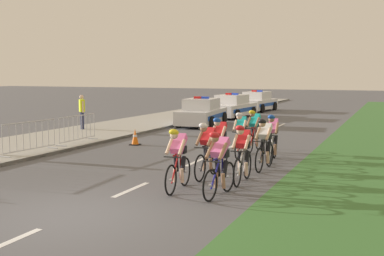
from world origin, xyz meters
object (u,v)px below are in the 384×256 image
(cyclist_eighth, at_px, (272,137))
(cyclist_ninth, at_px, (254,130))
(crowd_barrier_middle, at_px, (30,137))
(cyclist_sixth, at_px, (265,143))
(traffic_cone_mid, at_px, (135,137))
(cyclist_third, at_px, (207,149))
(cyclist_seventh, at_px, (241,134))
(cyclist_fifth, at_px, (220,142))
(police_car_second, at_px, (232,107))
(police_car_third, at_px, (257,102))
(cyclist_fourth, at_px, (243,153))
(spectator_closest, at_px, (82,109))
(police_car_nearest, at_px, (202,113))
(cyclist_lead, at_px, (178,158))
(cyclist_second, at_px, (219,163))
(crowd_barrier_rear, at_px, (78,129))

(cyclist_eighth, height_order, cyclist_ninth, same)
(cyclist_eighth, bearing_deg, crowd_barrier_middle, -163.15)
(cyclist_sixth, relative_size, traffic_cone_mid, 2.69)
(cyclist_ninth, bearing_deg, crowd_barrier_middle, -149.87)
(cyclist_third, distance_m, cyclist_seventh, 3.58)
(cyclist_fifth, xyz_separation_m, police_car_second, (-4.98, 15.87, -0.11))
(police_car_third, relative_size, crowd_barrier_middle, 1.96)
(police_car_third, bearing_deg, cyclist_fourth, -75.14)
(police_car_second, distance_m, police_car_third, 5.91)
(cyclist_ninth, relative_size, police_car_second, 0.38)
(cyclist_ninth, relative_size, crowd_barrier_middle, 0.74)
(cyclist_eighth, distance_m, spectator_closest, 11.23)
(police_car_nearest, bearing_deg, cyclist_eighth, -55.61)
(cyclist_lead, xyz_separation_m, traffic_cone_mid, (-4.71, 5.99, -0.48))
(cyclist_lead, bearing_deg, cyclist_fourth, 49.71)
(cyclist_second, height_order, spectator_closest, spectator_closest)
(cyclist_ninth, xyz_separation_m, police_car_third, (-5.11, 18.54, -0.11))
(crowd_barrier_middle, relative_size, spectator_closest, 1.38)
(cyclist_fifth, height_order, traffic_cone_mid, cyclist_fifth)
(spectator_closest, bearing_deg, cyclist_ninth, -14.94)
(cyclist_fourth, height_order, crowd_barrier_middle, cyclist_fourth)
(cyclist_fourth, xyz_separation_m, spectator_closest, (-10.52, 7.43, 0.30))
(traffic_cone_mid, bearing_deg, cyclist_sixth, -24.56)
(police_car_nearest, relative_size, traffic_cone_mid, 7.11)
(cyclist_second, xyz_separation_m, cyclist_sixth, (0.15, 3.40, 0.00))
(cyclist_fifth, bearing_deg, crowd_barrier_rear, 163.72)
(cyclist_fourth, distance_m, cyclist_ninth, 5.05)
(cyclist_third, relative_size, cyclist_seventh, 1.00)
(cyclist_third, relative_size, cyclist_fourth, 1.00)
(cyclist_lead, distance_m, crowd_barrier_middle, 7.13)
(cyclist_third, height_order, cyclist_fifth, same)
(cyclist_second, height_order, traffic_cone_mid, cyclist_second)
(cyclist_fifth, relative_size, cyclist_ninth, 1.00)
(police_car_nearest, distance_m, traffic_cone_mid, 7.77)
(cyclist_fifth, relative_size, cyclist_seventh, 1.00)
(police_car_nearest, distance_m, crowd_barrier_rear, 8.89)
(cyclist_lead, height_order, crowd_barrier_middle, cyclist_lead)
(cyclist_eighth, xyz_separation_m, spectator_closest, (-10.46, 4.08, 0.30))
(cyclist_second, height_order, cyclist_seventh, same)
(police_car_second, distance_m, spectator_closest, 11.00)
(cyclist_second, relative_size, cyclist_fourth, 1.00)
(cyclist_sixth, bearing_deg, police_car_nearest, 121.01)
(police_car_second, distance_m, traffic_cone_mid, 12.96)
(crowd_barrier_rear, distance_m, spectator_closest, 4.64)
(cyclist_seventh, bearing_deg, police_car_third, 104.17)
(cyclist_third, bearing_deg, cyclist_fourth, -9.10)
(crowd_barrier_rear, bearing_deg, cyclist_seventh, 0.94)
(crowd_barrier_rear, bearing_deg, cyclist_fourth, -24.67)
(cyclist_seventh, height_order, cyclist_ninth, same)
(cyclist_second, distance_m, cyclist_fifth, 3.41)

